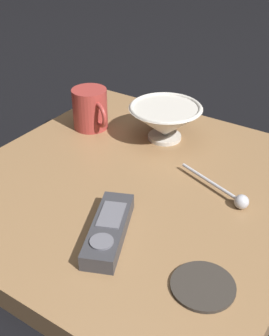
# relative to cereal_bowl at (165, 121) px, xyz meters

# --- Properties ---
(ground_plane) EXTENTS (6.00, 6.00, 0.00)m
(ground_plane) POSITION_rel_cereal_bowl_xyz_m (0.04, -0.17, -0.08)
(ground_plane) COLOR black
(table) EXTENTS (0.60, 0.62, 0.04)m
(table) POSITION_rel_cereal_bowl_xyz_m (0.04, -0.17, -0.06)
(table) COLOR #936D47
(table) RESTS_ON ground
(cereal_bowl) EXTENTS (0.15, 0.15, 0.08)m
(cereal_bowl) POSITION_rel_cereal_bowl_xyz_m (0.00, 0.00, 0.00)
(cereal_bowl) COLOR beige
(cereal_bowl) RESTS_ON table
(coffee_mug) EXTENTS (0.10, 0.08, 0.09)m
(coffee_mug) POSITION_rel_cereal_bowl_xyz_m (-0.16, -0.05, 0.00)
(coffee_mug) COLOR #A53833
(coffee_mug) RESTS_ON table
(teaspoon) EXTENTS (0.15, 0.06, 0.02)m
(teaspoon) POSITION_rel_cereal_bowl_xyz_m (0.21, -0.13, -0.03)
(teaspoon) COLOR silver
(teaspoon) RESTS_ON table
(tv_remote_near) EXTENTS (0.11, 0.16, 0.03)m
(tv_remote_near) POSITION_rel_cereal_bowl_xyz_m (0.09, -0.31, -0.03)
(tv_remote_near) COLOR #38383D
(tv_remote_near) RESTS_ON table
(drink_coaster) EXTENTS (0.09, 0.09, 0.01)m
(drink_coaster) POSITION_rel_cereal_bowl_xyz_m (0.25, -0.33, -0.04)
(drink_coaster) COLOR #332D28
(drink_coaster) RESTS_ON table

